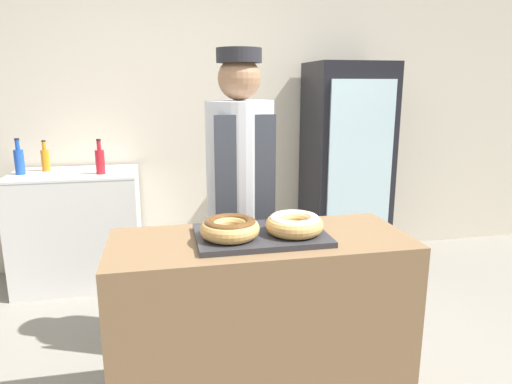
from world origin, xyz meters
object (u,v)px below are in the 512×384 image
at_px(bottle_blue, 19,161).
at_px(bottle_red, 100,160).
at_px(donut_light_glaze, 294,223).
at_px(beverage_fridge, 346,166).
at_px(baker_person, 240,201).
at_px(donut_chocolate_glaze, 230,227).
at_px(bottle_orange, 45,159).
at_px(brownie_back_left, 230,222).
at_px(chest_freezer, 79,228).
at_px(serving_tray, 261,235).
at_px(brownie_back_right, 279,219).

relative_size(bottle_blue, bottle_red, 1.03).
relative_size(donut_light_glaze, beverage_fridge, 0.14).
bearing_deg(baker_person, bottle_blue, 140.28).
bearing_deg(bottle_red, donut_chocolate_glaze, -67.46).
bearing_deg(donut_chocolate_glaze, bottle_orange, 120.63).
distance_m(brownie_back_left, chest_freezer, 1.96).
relative_size(donut_chocolate_glaze, donut_light_glaze, 1.00).
relative_size(brownie_back_left, beverage_fridge, 0.04).
xyz_separation_m(serving_tray, beverage_fridge, (1.13, 1.77, -0.05)).
height_order(brownie_back_left, bottle_orange, bottle_orange).
height_order(chest_freezer, bottle_orange, bottle_orange).
xyz_separation_m(serving_tray, brownie_back_left, (-0.12, 0.13, 0.03)).
relative_size(serving_tray, bottle_red, 2.14).
height_order(donut_chocolate_glaze, bottle_blue, bottle_blue).
relative_size(serving_tray, brownie_back_right, 7.79).
height_order(brownie_back_right, bottle_blue, bottle_blue).
distance_m(brownie_back_right, bottle_blue, 2.26).
bearing_deg(bottle_blue, chest_freezer, 0.05).
bearing_deg(bottle_orange, donut_chocolate_glaze, -59.37).
xyz_separation_m(serving_tray, bottle_red, (-0.85, 1.68, 0.08)).
distance_m(beverage_fridge, bottle_red, 1.99).
bearing_deg(donut_chocolate_glaze, donut_light_glaze, 0.00).
bearing_deg(brownie_back_right, bottle_red, 121.94).
distance_m(brownie_back_right, chest_freezer, 2.08).
relative_size(brownie_back_left, bottle_blue, 0.27).
bearing_deg(bottle_blue, donut_chocolate_glaze, -54.57).
bearing_deg(serving_tray, bottle_orange, 124.10).
relative_size(donut_chocolate_glaze, bottle_red, 0.95).
xyz_separation_m(donut_chocolate_glaze, chest_freezer, (-0.92, 1.81, -0.51)).
relative_size(donut_light_glaze, brownie_back_right, 3.47).
bearing_deg(bottle_blue, serving_tray, -51.21).
xyz_separation_m(chest_freezer, bottle_orange, (-0.21, 0.10, 0.53)).
bearing_deg(donut_light_glaze, brownie_back_left, 146.75).
xyz_separation_m(donut_light_glaze, bottle_red, (-0.99, 1.71, 0.03)).
distance_m(brownie_back_left, bottle_orange, 2.10).
distance_m(beverage_fridge, bottle_blue, 2.56).
bearing_deg(beverage_fridge, bottle_orange, 177.37).
relative_size(brownie_back_left, bottle_red, 0.27).
xyz_separation_m(donut_chocolate_glaze, baker_person, (0.15, 0.62, -0.05)).
bearing_deg(bottle_red, brownie_back_left, -64.60).
xyz_separation_m(brownie_back_left, bottle_red, (-0.74, 1.55, 0.06)).
height_order(brownie_back_right, chest_freezer, brownie_back_right).
relative_size(donut_light_glaze, brownie_back_left, 3.47).
height_order(serving_tray, brownie_back_right, brownie_back_right).
distance_m(donut_chocolate_glaze, beverage_fridge, 2.21).
distance_m(brownie_back_right, bottle_red, 1.83).
relative_size(chest_freezer, bottle_red, 3.56).
bearing_deg(beverage_fridge, baker_person, -133.16).
xyz_separation_m(baker_person, bottle_orange, (-1.29, 1.30, 0.07)).
bearing_deg(serving_tray, baker_person, 88.83).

